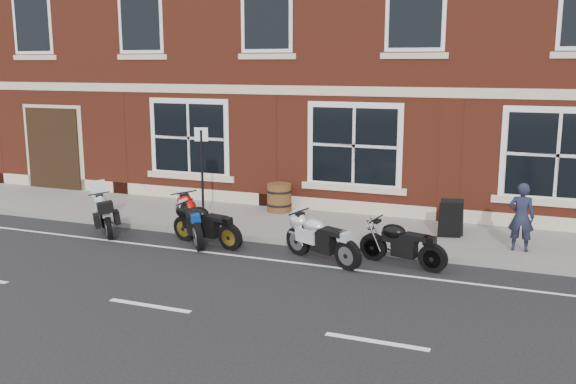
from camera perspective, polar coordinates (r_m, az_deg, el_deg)
name	(u,v)px	position (r m, az deg, el deg)	size (l,w,h in m)	color
ground	(228,258)	(13.93, -5.35, -5.84)	(80.00, 80.00, 0.00)	black
sidewalk	(280,223)	(16.55, -0.68, -2.81)	(30.00, 3.00, 0.12)	slate
kerb	(255,239)	(15.14, -2.93, -4.17)	(30.00, 0.16, 0.12)	slate
pub_building	(361,8)	(23.24, 6.55, 15.94)	(24.00, 12.00, 12.00)	maroon
moto_touring_silver	(106,213)	(16.42, -15.88, -1.79)	(1.36, 1.43, 1.23)	black
moto_sport_red	(193,218)	(15.15, -8.43, -2.28)	(1.50, 1.79, 0.99)	black
moto_sport_black	(206,223)	(14.84, -7.28, -2.76)	(1.97, 0.58, 0.90)	black
moto_sport_silver	(322,237)	(13.49, 3.03, -4.00)	(1.93, 1.02, 0.94)	black
moto_naked_black	(402,242)	(13.43, 10.06, -4.40)	(1.91, 0.63, 0.88)	black
pedestrian_left	(521,217)	(14.67, 20.02, -2.10)	(0.55, 0.36, 1.50)	#1A1E30
a_board_sign	(451,219)	(15.41, 14.29, -2.31)	(0.53, 0.35, 0.88)	black
barrel_planter	(279,198)	(17.54, -0.79, -0.50)	(0.70, 0.70, 0.77)	#461E12
parking_sign	(202,168)	(16.31, -7.65, 2.12)	(0.34, 0.11, 2.42)	black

